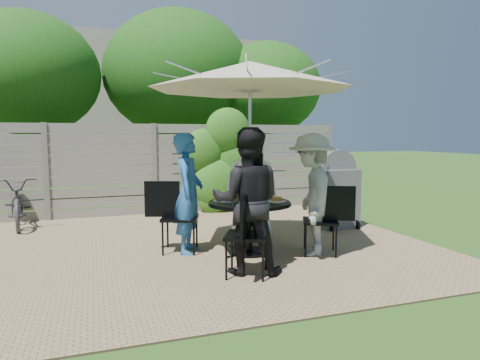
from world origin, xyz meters
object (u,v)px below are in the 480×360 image
object	(u,v)px
glass_right	(269,195)
coffee_cup	(257,195)
chair_left	(179,231)
plate_front	(249,204)
person_back	(251,185)
person_right	(312,195)
chair_back	(252,219)
chair_right	(321,234)
syrup_jug	(245,195)
person_front	(247,202)
plate_left	(223,199)
glass_front	(257,199)
chair_front	(247,252)
glass_back	(243,194)
patio_table	(250,217)
person_left	(188,194)
plate_right	(276,200)
bicycle	(19,202)
glass_left	(230,197)
plate_back	(250,196)
bbq_grill	(336,192)
umbrella	(250,76)

from	to	relation	value
glass_right	coffee_cup	bearing A→B (deg)	121.87
chair_left	plate_front	size ratio (longest dim) A/B	3.82
person_back	person_right	bearing A→B (deg)	-45.00
chair_back	chair_right	bearing A→B (deg)	43.56
chair_back	syrup_jug	world-z (taller)	chair_back
chair_back	person_back	distance (m)	0.57
person_front	glass_right	bearing A→B (deg)	-105.52
plate_left	glass_front	distance (m)	0.53
chair_back	chair_right	distance (m)	1.37
chair_left	coffee_cup	distance (m)	1.19
chair_left	plate_left	distance (m)	0.75
chair_front	glass_back	size ratio (longest dim) A/B	6.95
patio_table	chair_left	bearing A→B (deg)	157.74
person_left	plate_right	xyz separation A→B (m)	(1.10, -0.45, -0.08)
plate_left	glass_back	bearing A→B (deg)	23.17
plate_front	chair_right	bearing A→B (deg)	-1.94
chair_back	person_front	size ratio (longest dim) A/B	0.56
chair_right	bicycle	bearing A→B (deg)	-12.73
plate_right	glass_front	distance (m)	0.37
person_right	glass_right	distance (m)	0.58
plate_left	glass_right	bearing A→B (deg)	-12.72
chair_left	glass_left	size ratio (longest dim) A/B	7.10
plate_left	glass_back	xyz separation A→B (m)	(0.33, 0.14, 0.05)
person_left	plate_left	xyz separation A→B (m)	(0.43, -0.18, -0.08)
person_front	plate_front	bearing A→B (deg)	-90.00
person_back	person_left	bearing A→B (deg)	-135.00
plate_back	glass_front	size ratio (longest dim) A/B	1.86
person_left	plate_back	world-z (taller)	person_left
chair_right	bbq_grill	bearing A→B (deg)	-101.58
person_right	plate_back	distance (m)	0.91
person_front	bicycle	distance (m)	4.75
person_back	bbq_grill	world-z (taller)	person_back
person_left	bbq_grill	bearing A→B (deg)	-52.76
chair_front	patio_table	bearing A→B (deg)	4.51
chair_front	glass_right	distance (m)	1.21
chair_back	plate_left	xyz separation A→B (m)	(-0.70, -0.76, 0.46)
umbrella	person_left	distance (m)	1.77
chair_front	glass_left	bearing A→B (deg)	21.28
chair_front	plate_left	bearing A→B (deg)	24.95
bbq_grill	glass_back	bearing A→B (deg)	-160.80
plate_back	chair_front	bearing A→B (deg)	-112.38
person_right	plate_left	bearing A→B (deg)	-90.00
chair_right	plate_front	size ratio (longest dim) A/B	3.63
person_front	chair_left	bearing A→B (deg)	-40.61
patio_table	glass_left	xyz separation A→B (m)	(-0.28, 0.00, 0.29)
plate_back	glass_back	world-z (taller)	glass_back
chair_front	glass_back	bearing A→B (deg)	9.42
plate_back	coffee_cup	size ratio (longest dim) A/B	2.17
plate_left	glass_left	xyz separation A→B (m)	(0.05, -0.14, 0.05)
plate_right	chair_front	bearing A→B (deg)	-132.83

